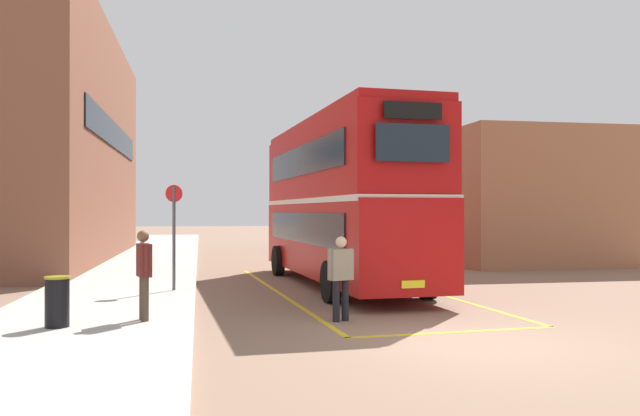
% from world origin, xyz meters
% --- Properties ---
extents(ground_plane, '(135.60, 135.60, 0.00)m').
position_xyz_m(ground_plane, '(0.00, 14.40, 0.00)').
color(ground_plane, '#846651').
extents(sidewalk_left, '(4.00, 57.60, 0.14)m').
position_xyz_m(sidewalk_left, '(-6.50, 16.80, 0.07)').
color(sidewalk_left, '#B2ADA3').
rests_on(sidewalk_left, ground).
extents(brick_building_left, '(6.83, 19.49, 9.96)m').
position_xyz_m(brick_building_left, '(-11.48, 19.34, 4.98)').
color(brick_building_left, brown).
rests_on(brick_building_left, ground).
extents(depot_building_right, '(6.97, 15.11, 5.43)m').
position_xyz_m(depot_building_right, '(8.95, 19.09, 2.72)').
color(depot_building_right, '#9E6647').
rests_on(depot_building_right, ground).
extents(double_decker_bus, '(3.25, 10.78, 4.75)m').
position_xyz_m(double_decker_bus, '(-0.36, 8.26, 2.51)').
color(double_decker_bus, black).
rests_on(double_decker_bus, ground).
extents(single_deck_bus, '(3.50, 8.30, 3.02)m').
position_xyz_m(single_deck_bus, '(3.44, 25.14, 1.64)').
color(single_deck_bus, black).
rests_on(single_deck_bus, ground).
extents(pedestrian_boarding, '(0.53, 0.37, 1.67)m').
position_xyz_m(pedestrian_boarding, '(-1.68, 2.40, 0.96)').
color(pedestrian_boarding, black).
rests_on(pedestrian_boarding, ground).
extents(pedestrian_waiting_near, '(0.33, 0.55, 1.67)m').
position_xyz_m(pedestrian_waiting_near, '(-5.42, 2.40, 1.10)').
color(pedestrian_waiting_near, '#473828').
rests_on(pedestrian_waiting_near, sidewalk_left).
extents(litter_bin, '(0.43, 0.43, 0.89)m').
position_xyz_m(litter_bin, '(-6.85, 1.96, 0.59)').
color(litter_bin, black).
rests_on(litter_bin, sidewalk_left).
extents(bus_stop_sign, '(0.43, 0.14, 2.70)m').
position_xyz_m(bus_stop_sign, '(-5.05, 6.91, 1.76)').
color(bus_stop_sign, '#4C4C51').
rests_on(bus_stop_sign, sidewalk_left).
extents(bay_marking_yellow, '(4.96, 12.91, 0.01)m').
position_xyz_m(bay_marking_yellow, '(-0.30, 6.32, 0.00)').
color(bay_marking_yellow, gold).
rests_on(bay_marking_yellow, ground).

